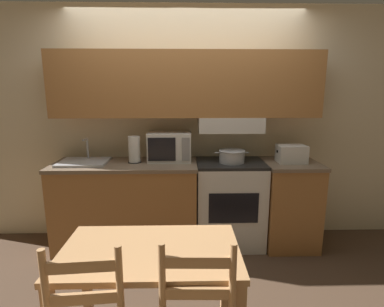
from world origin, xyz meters
TOP-DOWN VIEW (x-y plane):
  - ground_plane at (0.00, 0.00)m, footprint 16.00×16.00m
  - wall_back at (0.01, -0.06)m, footprint 5.16×0.38m
  - lower_counter_main at (-0.64, -0.29)m, footprint 1.49×0.60m
  - lower_counter_right_stub at (1.11, -0.29)m, footprint 0.56×0.60m
  - stove_range at (0.47, -0.27)m, footprint 0.71×0.54m
  - cooking_pot at (0.47, -0.29)m, footprint 0.35×0.27m
  - microwave at (-0.18, -0.19)m, footprint 0.45×0.32m
  - toaster at (1.09, -0.31)m, footprint 0.30×0.20m
  - sink_basin at (-1.07, -0.29)m, footprint 0.49×0.39m
  - paper_towel_roll at (-0.54, -0.26)m, footprint 0.14×0.14m
  - dining_table at (-0.23, -1.70)m, footprint 1.06×0.63m

SIDE VIEW (x-z plane):
  - ground_plane at x=0.00m, z-range 0.00..0.00m
  - stove_range at x=0.47m, z-range 0.00..0.93m
  - lower_counter_main at x=-0.64m, z-range 0.00..0.93m
  - lower_counter_right_stub at x=1.11m, z-range 0.00..0.93m
  - dining_table at x=-0.23m, z-range 0.25..1.00m
  - sink_basin at x=-1.07m, z-range 0.82..1.07m
  - cooking_pot at x=0.47m, z-range 0.93..1.06m
  - toaster at x=1.09m, z-range 0.93..1.11m
  - paper_towel_roll at x=-0.54m, z-range 0.93..1.20m
  - microwave at x=-0.18m, z-range 0.93..1.23m
  - wall_back at x=0.01m, z-range 0.21..2.76m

